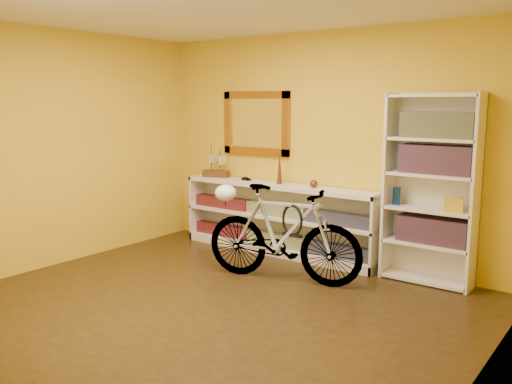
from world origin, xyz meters
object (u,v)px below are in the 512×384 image
Objects in this scene: bicycle at (283,234)px; helmet at (226,193)px; bookcase at (430,190)px; console_unit at (278,219)px.

helmet is at bearing 90.00° from bicycle.
console_unit is at bearing -179.21° from bookcase.
console_unit is 1.07m from helmet.
bicycle is 0.74m from helmet.
console_unit is 1.89m from bookcase.
helmet is (-0.62, -0.15, 0.38)m from bicycle.
bookcase reaches higher than console_unit.
bicycle reaches higher than console_unit.
bicycle is (0.63, -0.82, 0.07)m from console_unit.
bicycle is at bearing 13.66° from helmet.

